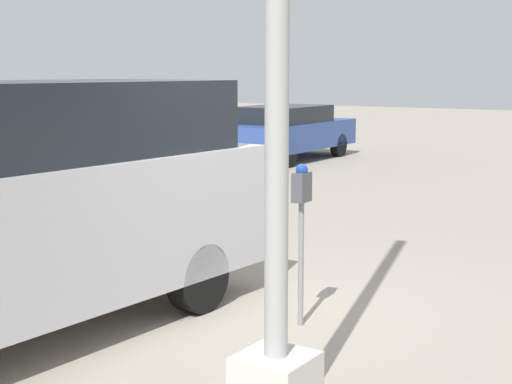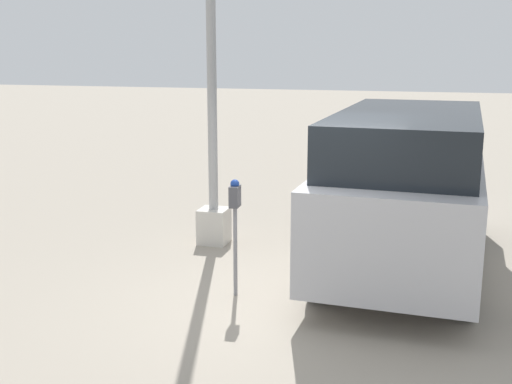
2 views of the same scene
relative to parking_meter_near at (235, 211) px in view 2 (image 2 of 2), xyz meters
The scene contains 6 objects.
ground_plane 1.28m from the parking_meter_near, 89.54° to the right, with size 80.00×80.00×0.00m, color gray.
parking_meter_near is the anchor object (origin of this frame).
parking_meter_far 7.89m from the parking_meter_near, ahead, with size 0.21×0.12×1.49m.
lamp_post 2.48m from the parking_meter_near, 26.12° to the left, with size 0.44×0.44×6.86m.
parked_van 2.56m from the parking_meter_near, 49.25° to the right, with size 5.13×2.17×2.18m.
fire_hydrant 8.52m from the parking_meter_near, ahead, with size 0.20×0.20×0.80m.
Camera 2 is at (-7.16, -1.58, 2.99)m, focal length 45.00 mm.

